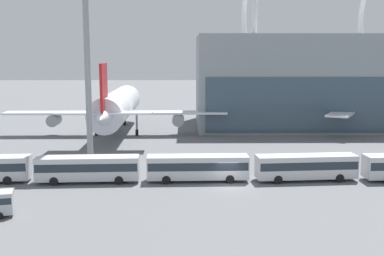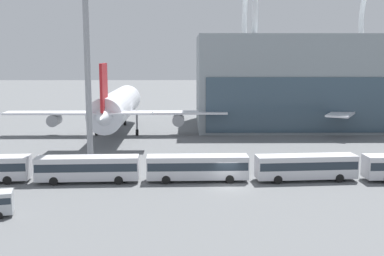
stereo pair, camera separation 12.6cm
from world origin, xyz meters
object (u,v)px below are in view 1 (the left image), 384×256
(shuttle_bus_2, at_px, (88,167))
(shuttle_bus_4, at_px, (306,165))
(floodlight_mast, at_px, (87,62))
(shuttle_bus_3, at_px, (198,166))
(airliner_at_gate_far, at_px, (117,107))
(airliner_parked_remote, at_px, (357,102))

(shuttle_bus_2, height_order, shuttle_bus_4, same)
(shuttle_bus_2, relative_size, floodlight_mast, 0.48)
(shuttle_bus_2, distance_m, floodlight_mast, 14.76)
(shuttle_bus_3, relative_size, shuttle_bus_4, 0.99)
(airliner_at_gate_far, distance_m, shuttle_bus_2, 33.88)
(airliner_parked_remote, bearing_deg, shuttle_bus_2, -108.77)
(floodlight_mast, bearing_deg, airliner_parked_remote, 36.60)
(airliner_parked_remote, relative_size, shuttle_bus_4, 3.21)
(airliner_at_gate_far, height_order, floodlight_mast, floodlight_mast)
(floodlight_mast, bearing_deg, shuttle_bus_4, -16.71)
(airliner_parked_remote, height_order, shuttle_bus_4, airliner_parked_remote)
(shuttle_bus_4, relative_size, floodlight_mast, 0.48)
(airliner_at_gate_far, height_order, shuttle_bus_3, airliner_at_gate_far)
(airliner_at_gate_far, height_order, airliner_parked_remote, airliner_parked_remote)
(shuttle_bus_2, bearing_deg, airliner_at_gate_far, 89.46)
(shuttle_bus_2, distance_m, shuttle_bus_4, 25.54)
(airliner_at_gate_far, relative_size, floodlight_mast, 1.62)
(shuttle_bus_3, height_order, shuttle_bus_4, same)
(airliner_at_gate_far, bearing_deg, floodlight_mast, 179.38)
(airliner_at_gate_far, bearing_deg, shuttle_bus_4, -141.49)
(airliner_parked_remote, distance_m, shuttle_bus_3, 55.92)
(floodlight_mast, bearing_deg, airliner_at_gate_far, 89.91)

